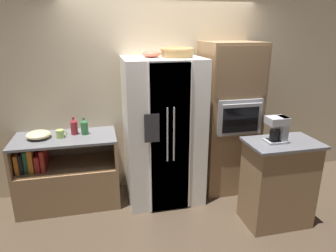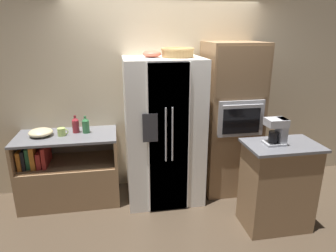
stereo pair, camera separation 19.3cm
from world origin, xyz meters
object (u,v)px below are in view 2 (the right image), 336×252
object	(u,v)px
mug	(62,132)
mixing_bowl	(41,132)
wall_oven	(230,119)
refrigerator	(163,131)
coffee_maker	(278,130)
bottle_tall	(86,125)
bottle_short	(76,125)
wicker_basket	(178,52)
fruit_bowl	(152,54)

from	to	relation	value
mug	mixing_bowl	distance (m)	0.25
wall_oven	mug	size ratio (longest dim) A/B	15.33
mixing_bowl	refrigerator	bearing A→B (deg)	-4.10
wall_oven	coffee_maker	size ratio (longest dim) A/B	7.14
mug	bottle_tall	bearing A→B (deg)	12.04
refrigerator	bottle_short	bearing A→B (deg)	171.17
refrigerator	mug	xyz separation A→B (m)	(-1.25, 0.08, 0.04)
bottle_short	wicker_basket	bearing A→B (deg)	-7.65
bottle_short	coffee_maker	world-z (taller)	coffee_maker
wall_oven	mixing_bowl	world-z (taller)	wall_oven
mixing_bowl	coffee_maker	world-z (taller)	coffee_maker
bottle_short	mug	size ratio (longest dim) A/B	1.70
refrigerator	bottle_tall	distance (m)	0.98
mixing_bowl	mug	bearing A→B (deg)	-6.71
refrigerator	bottle_short	distance (m)	1.11
wicker_basket	mug	size ratio (longest dim) A/B	3.03
bottle_tall	bottle_short	bearing A→B (deg)	166.16
bottle_short	wall_oven	bearing A→B (deg)	-2.88
coffee_maker	mug	bearing A→B (deg)	157.89
wall_oven	mixing_bowl	size ratio (longest dim) A/B	7.02
mug	coffee_maker	distance (m)	2.51
fruit_bowl	bottle_short	world-z (taller)	fruit_bowl
wicker_basket	mug	bearing A→B (deg)	176.84
wall_oven	coffee_maker	world-z (taller)	wall_oven
refrigerator	mug	size ratio (longest dim) A/B	14.02
bottle_tall	coffee_maker	world-z (taller)	coffee_maker
fruit_bowl	coffee_maker	world-z (taller)	fruit_bowl
refrigerator	wall_oven	distance (m)	0.92
wall_oven	wicker_basket	size ratio (longest dim) A/B	5.06
fruit_bowl	coffee_maker	xyz separation A→B (m)	(1.19, -0.91, -0.72)
fruit_bowl	bottle_tall	distance (m)	1.21
wicker_basket	mug	distance (m)	1.71
bottle_short	coffee_maker	xyz separation A→B (m)	(2.16, -1.03, 0.14)
coffee_maker	bottle_tall	bearing A→B (deg)	153.76
bottle_short	mug	world-z (taller)	bottle_short
fruit_bowl	bottle_tall	bearing A→B (deg)	173.65
refrigerator	bottle_tall	world-z (taller)	refrigerator
mixing_bowl	fruit_bowl	bearing A→B (deg)	-2.60
fruit_bowl	coffee_maker	distance (m)	1.67
bottle_tall	bottle_short	size ratio (longest dim) A/B	0.98
refrigerator	mug	world-z (taller)	refrigerator
wicker_basket	fruit_bowl	xyz separation A→B (m)	(-0.30, 0.05, -0.02)
bottle_short	mixing_bowl	xyz separation A→B (m)	(-0.41, -0.06, -0.06)
wicker_basket	mixing_bowl	world-z (taller)	wicker_basket
refrigerator	mixing_bowl	distance (m)	1.51
bottle_tall	mug	bearing A→B (deg)	-167.96
refrigerator	mixing_bowl	size ratio (longest dim) A/B	6.42
fruit_bowl	wall_oven	bearing A→B (deg)	1.28
bottle_tall	refrigerator	bearing A→B (deg)	-8.17
refrigerator	mixing_bowl	xyz separation A→B (m)	(-1.51, 0.11, 0.03)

